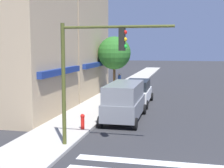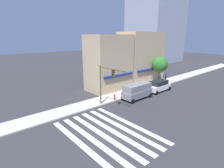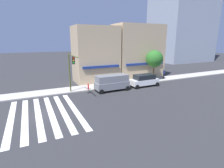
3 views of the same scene
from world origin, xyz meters
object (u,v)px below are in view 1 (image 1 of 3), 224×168
at_px(traffic_signal, 89,63).
at_px(suv_white, 137,91).
at_px(street_tree, 114,53).
at_px(van_grey, 124,100).
at_px(pedestrian_blue_shirt, 119,81).
at_px(fire_hydrant, 83,121).

bearing_deg(traffic_signal, suv_white, -2.47).
relative_size(traffic_signal, street_tree, 1.03).
relative_size(traffic_signal, van_grey, 1.12).
bearing_deg(suv_white, pedestrian_blue_shirt, 22.30).
xyz_separation_m(van_grey, pedestrian_blue_shirt, (12.33, 2.80, -0.21)).
xyz_separation_m(pedestrian_blue_shirt, fire_hydrant, (-15.46, -1.10, -0.46)).
bearing_deg(pedestrian_blue_shirt, street_tree, -83.83).
height_order(traffic_signal, fire_hydrant, traffic_signal).
bearing_deg(street_tree, suv_white, -145.64).
xyz_separation_m(traffic_signal, van_grey, (5.77, -0.50, -2.59)).
relative_size(traffic_signal, pedestrian_blue_shirt, 3.16).
relative_size(fire_hydrant, street_tree, 0.16).
bearing_deg(street_tree, traffic_signal, -171.62).
bearing_deg(van_grey, street_tree, 15.33).
distance_m(traffic_signal, pedestrian_blue_shirt, 18.46).
height_order(suv_white, fire_hydrant, suv_white).
distance_m(van_grey, fire_hydrant, 3.63).
bearing_deg(traffic_signal, street_tree, 8.38).
bearing_deg(pedestrian_blue_shirt, suv_white, -60.72).
height_order(suv_white, street_tree, street_tree).
height_order(pedestrian_blue_shirt, street_tree, street_tree).
bearing_deg(suv_white, street_tree, 33.58).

